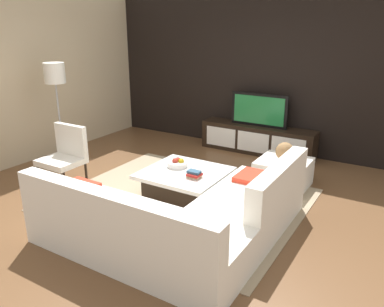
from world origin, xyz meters
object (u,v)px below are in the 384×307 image
at_px(coffee_table, 185,184).
at_px(book_stack, 194,174).
at_px(media_console, 257,139).
at_px(sectional_couch, 183,220).
at_px(fruit_bowl, 178,163).
at_px(ottoman, 283,173).
at_px(television, 259,110).
at_px(accent_chair_near, 66,152).
at_px(floor_lamp, 55,79).
at_px(decorative_ball, 285,151).

height_order(coffee_table, book_stack, book_stack).
bearing_deg(media_console, sectional_couch, -81.33).
distance_m(fruit_bowl, book_stack, 0.45).
bearing_deg(ottoman, television, 125.95).
distance_m(coffee_table, ottoman, 1.45).
distance_m(accent_chair_near, floor_lamp, 1.34).
relative_size(coffee_table, ottoman, 1.51).
relative_size(ottoman, book_stack, 3.90).
bearing_deg(fruit_bowl, sectional_couch, -54.16).
bearing_deg(media_console, floor_lamp, -139.69).
height_order(accent_chair_near, book_stack, accent_chair_near).
bearing_deg(floor_lamp, book_stack, -4.72).
distance_m(sectional_couch, ottoman, 2.07).
bearing_deg(book_stack, fruit_bowl, 151.02).
relative_size(floor_lamp, decorative_ball, 6.32).
relative_size(media_console, television, 2.00).
bearing_deg(coffee_table, book_stack, -28.64).
xyz_separation_m(coffee_table, book_stack, (0.22, -0.12, 0.22)).
bearing_deg(book_stack, sectional_couch, -66.06).
relative_size(media_console, sectional_couch, 0.89).
xyz_separation_m(sectional_couch, accent_chair_near, (-2.30, 0.48, 0.21)).
distance_m(fruit_bowl, decorative_ball, 1.52).
distance_m(accent_chair_near, book_stack, 1.96).
xyz_separation_m(floor_lamp, fruit_bowl, (2.31, -0.00, -0.97)).
distance_m(television, ottoman, 1.65).
relative_size(coffee_table, decorative_ball, 4.03).
relative_size(floor_lamp, fruit_bowl, 5.92).
bearing_deg(fruit_bowl, television, 82.77).
relative_size(television, book_stack, 5.74).
distance_m(media_console, accent_chair_near, 3.33).
bearing_deg(book_stack, accent_chair_near, -169.05).
height_order(media_console, television, television).
distance_m(media_console, book_stack, 2.43).
bearing_deg(decorative_ball, floor_lamp, -164.79).
bearing_deg(television, coffee_table, -92.49).
distance_m(accent_chair_near, fruit_bowl, 1.64).
distance_m(sectional_couch, decorative_ball, 2.08).
distance_m(sectional_couch, floor_lamp, 3.45).
bearing_deg(accent_chair_near, coffee_table, 16.00).
relative_size(media_console, ottoman, 2.95).
xyz_separation_m(accent_chair_near, book_stack, (1.92, 0.37, -0.07)).
relative_size(fruit_bowl, book_stack, 1.56).
xyz_separation_m(television, floor_lamp, (-2.58, -2.19, 0.61)).
bearing_deg(ottoman, decorative_ball, 0.00).
xyz_separation_m(television, sectional_couch, (0.50, -3.27, -0.51)).
xyz_separation_m(television, fruit_bowl, (-0.28, -2.20, -0.36)).
relative_size(media_console, decorative_ball, 7.88).
xyz_separation_m(sectional_couch, decorative_ball, (0.40, 2.03, 0.25)).
distance_m(coffee_table, decorative_ball, 1.49).
relative_size(ottoman, fruit_bowl, 2.50).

